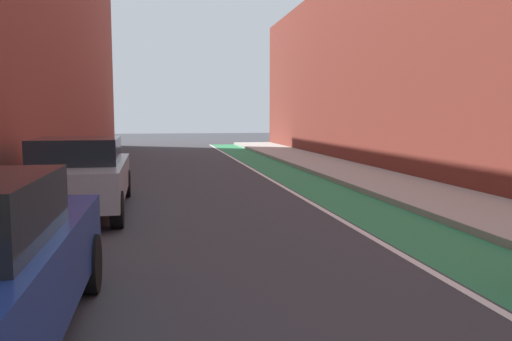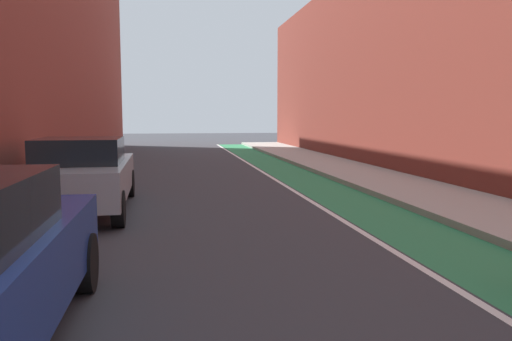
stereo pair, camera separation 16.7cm
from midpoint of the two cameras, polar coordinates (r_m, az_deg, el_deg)
name	(u,v)px [view 2 (the right image)]	position (r m, az deg, el deg)	size (l,w,h in m)	color
ground_plane	(215,200)	(12.06, -4.15, -3.32)	(94.62, 94.62, 0.00)	#38383D
bike_lane_paint	(318,186)	(14.60, 7.21, -1.70)	(1.60, 43.01, 0.00)	#2D8451
lane_divider_stripe	(287,186)	(14.36, 3.77, -1.79)	(0.12, 43.01, 0.00)	white
sidewalk_right	(387,182)	(15.31, 14.68, -1.23)	(2.55, 43.01, 0.14)	#A8A59E
building_facade_right	(436,53)	(18.21, 19.67, 12.21)	(2.40, 39.01, 8.04)	brown
parked_sedan_silver	(82,174)	(11.06, -18.42, -0.35)	(1.98, 4.68, 1.53)	#9EA0A8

